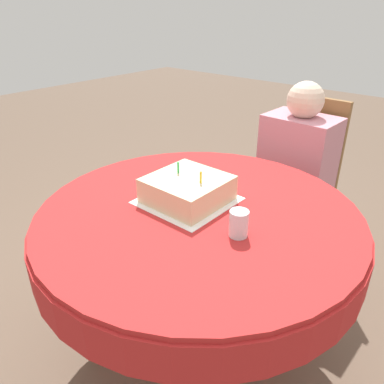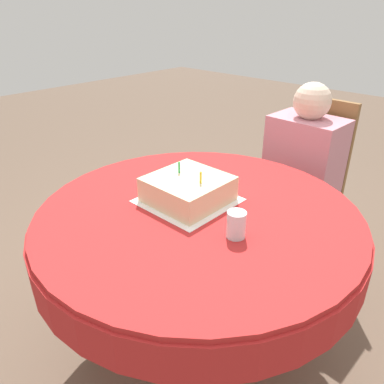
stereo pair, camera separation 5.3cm
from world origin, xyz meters
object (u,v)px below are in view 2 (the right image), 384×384
person (301,166)px  birthday_cake (188,189)px  chair (306,185)px  drinking_glass (236,224)px

person → birthday_cake: bearing=-92.1°
chair → birthday_cake: 0.97m
person → drinking_glass: 0.94m
drinking_glass → birthday_cake: bearing=165.8°
chair → person: 0.18m
chair → drinking_glass: chair is taller
person → drinking_glass: person is taller
birthday_cake → drinking_glass: bearing=-14.2°
person → chair: bearing=90.0°
person → drinking_glass: (0.23, -0.90, 0.14)m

